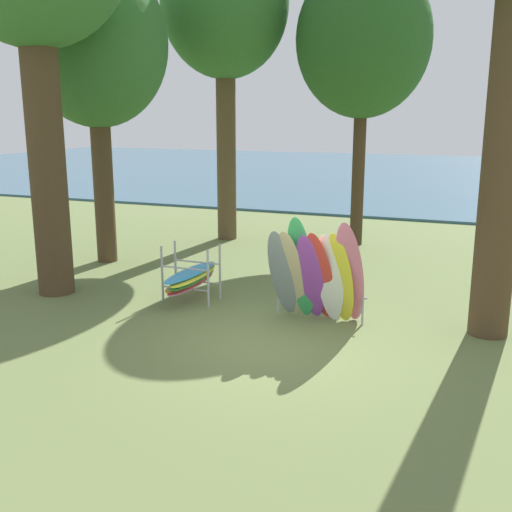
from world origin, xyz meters
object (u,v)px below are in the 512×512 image
Objects in this scene: tree_far_left_back at (95,46)px; leaning_board_pile at (316,275)px; tree_far_right_back at (225,7)px; board_storage_rack at (192,277)px; tree_mid_behind at (363,40)px.

leaning_board_pile is (6.79, -2.92, -4.72)m from tree_far_left_back.
tree_far_right_back is 4.46× the size of board_storage_rack.
tree_mid_behind is 9.24m from board_storage_rack.
leaning_board_pile is at bearing -9.28° from board_storage_rack.
tree_mid_behind is 3.86× the size of leaning_board_pile.
tree_far_left_back is 0.84× the size of tree_far_right_back.
board_storage_rack is at bearing -72.77° from tree_far_right_back.
tree_far_left_back is 4.66m from tree_far_right_back.
leaning_board_pile is (0.81, -7.56, -5.09)m from tree_mid_behind.
leaning_board_pile is at bearing -83.90° from tree_mid_behind.
tree_far_right_back is at bearing -171.44° from tree_mid_behind.
tree_far_right_back reaches higher than tree_far_left_back.
board_storage_rack is at bearing -106.61° from tree_mid_behind.
board_storage_rack is (3.87, -2.44, -5.17)m from tree_far_left_back.
tree_far_right_back is at bearing 65.13° from tree_far_left_back.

